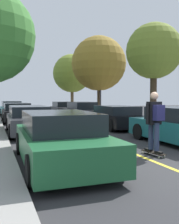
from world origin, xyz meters
The scene contains 15 objects.
ground centered at (0.00, 0.00, 0.00)m, with size 80.00×80.00×0.00m, color #2D2D30.
center_line centered at (0.00, 4.00, 0.00)m, with size 0.12×39.20×0.01m, color gold.
parked_car_left_nearest centered at (-2.37, 1.34, 0.65)m, with size 2.07×4.48×1.32m.
parked_car_left_near centered at (-2.37, 7.30, 0.65)m, with size 2.03×4.72×1.29m.
parked_car_left_far centered at (-2.38, 13.44, 0.64)m, with size 1.98×4.49×1.30m.
parked_car_left_farthest centered at (-2.38, 19.12, 0.66)m, with size 1.89×4.23×1.35m.
parked_car_right_near centered at (2.37, 7.68, 0.62)m, with size 2.08×4.45×1.23m.
parked_car_right_far centered at (2.37, 13.44, 0.67)m, with size 1.96×4.41×1.35m.
parked_car_right_farthest centered at (2.37, 19.00, 0.63)m, with size 1.94×4.19×1.28m.
street_tree_right_nearest centered at (4.14, 6.66, 4.13)m, with size 2.96×2.96×5.51m.
street_tree_right_near centered at (4.14, 14.18, 4.43)m, with size 4.40×4.40×6.49m.
street_tree_right_far centered at (4.14, 21.59, 4.28)m, with size 4.11×4.11×6.21m.
streetlamp centered at (4.13, 13.79, 3.58)m, with size 0.36×0.24×6.06m.
skateboard centered at (0.40, 1.27, 0.09)m, with size 0.31×0.86×0.10m.
skateboarder centered at (0.41, 1.23, 1.09)m, with size 0.59×0.71×1.75m.
Camera 1 is at (-3.95, -4.92, 1.69)m, focal length 40.80 mm.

